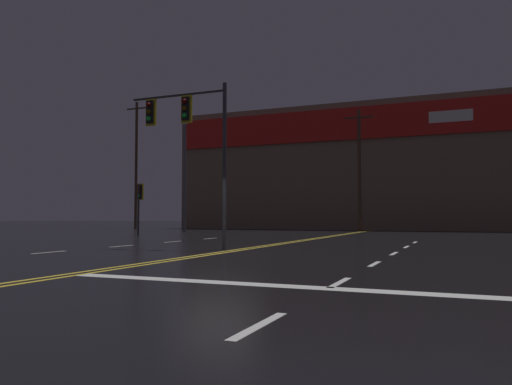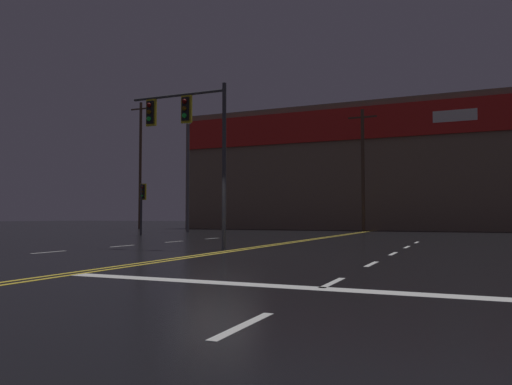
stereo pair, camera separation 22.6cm
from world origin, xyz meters
The scene contains 7 objects.
ground_plane centered at (0.00, 0.00, 0.00)m, with size 200.00×200.00×0.00m, color black.
road_markings centered at (0.95, -1.17, 0.00)m, with size 14.91×60.00×0.01m.
traffic_signal_median centered at (-2.10, 1.55, 4.37)m, with size 3.84×0.36×5.75m.
traffic_signal_corner_northwest centered at (-11.08, 11.35, 2.29)m, with size 0.42×0.36×3.13m.
streetlight_near_left centered at (-11.98, 18.12, 5.53)m, with size 0.56×0.56×8.54m.
building_backdrop centered at (0.00, 32.43, 5.41)m, with size 35.66×10.23×10.78m.
utility_pole_row centered at (-1.15, 24.84, 5.46)m, with size 45.52×0.26×11.91m.
Camera 2 is at (7.17, -13.69, 1.11)m, focal length 35.00 mm.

